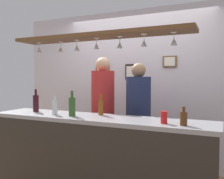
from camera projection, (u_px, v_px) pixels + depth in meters
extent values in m
cube|color=silver|center=(137.00, 87.00, 4.15)|extent=(4.40, 0.06, 2.60)
cube|color=#99999E|center=(96.00, 119.00, 2.85)|extent=(2.70, 0.55, 0.04)
cube|color=#2D2823|center=(85.00, 169.00, 2.64)|extent=(2.65, 0.04, 0.97)
cube|color=brown|center=(98.00, 36.00, 2.85)|extent=(2.20, 0.36, 0.04)
cylinder|color=silver|center=(39.00, 43.00, 3.22)|extent=(0.06, 0.06, 0.00)
cylinder|color=silver|center=(39.00, 45.00, 3.22)|extent=(0.01, 0.01, 0.06)
cone|color=silver|center=(39.00, 50.00, 3.22)|extent=(0.07, 0.07, 0.08)
cylinder|color=silver|center=(61.00, 42.00, 3.15)|extent=(0.06, 0.06, 0.00)
cylinder|color=silver|center=(61.00, 44.00, 3.15)|extent=(0.01, 0.01, 0.06)
cone|color=silver|center=(61.00, 49.00, 3.15)|extent=(0.07, 0.07, 0.08)
cylinder|color=silver|center=(77.00, 40.00, 3.00)|extent=(0.06, 0.06, 0.00)
cylinder|color=silver|center=(77.00, 42.00, 3.00)|extent=(0.01, 0.01, 0.06)
cone|color=silver|center=(77.00, 48.00, 3.00)|extent=(0.07, 0.07, 0.08)
cylinder|color=silver|center=(96.00, 38.00, 2.85)|extent=(0.06, 0.06, 0.00)
cylinder|color=silver|center=(96.00, 41.00, 2.85)|extent=(0.01, 0.01, 0.06)
cone|color=silver|center=(96.00, 46.00, 2.85)|extent=(0.07, 0.07, 0.08)
cylinder|color=silver|center=(120.00, 37.00, 2.74)|extent=(0.06, 0.06, 0.00)
cylinder|color=silver|center=(120.00, 39.00, 2.74)|extent=(0.01, 0.01, 0.06)
cone|color=silver|center=(120.00, 45.00, 2.74)|extent=(0.07, 0.07, 0.08)
cylinder|color=silver|center=(144.00, 34.00, 2.59)|extent=(0.06, 0.06, 0.00)
cylinder|color=silver|center=(144.00, 37.00, 2.59)|extent=(0.01, 0.01, 0.06)
cone|color=silver|center=(144.00, 43.00, 2.59)|extent=(0.07, 0.07, 0.08)
cylinder|color=silver|center=(174.00, 32.00, 2.48)|extent=(0.06, 0.06, 0.00)
cylinder|color=silver|center=(174.00, 35.00, 2.48)|extent=(0.01, 0.01, 0.06)
cone|color=silver|center=(174.00, 41.00, 2.48)|extent=(0.07, 0.07, 0.08)
cube|color=#2D334C|center=(103.00, 148.00, 3.64)|extent=(0.17, 0.18, 0.84)
cylinder|color=red|center=(103.00, 96.00, 3.60)|extent=(0.34, 0.34, 0.73)
sphere|color=tan|center=(103.00, 64.00, 3.58)|extent=(0.21, 0.21, 0.21)
cube|color=#2D334C|center=(138.00, 154.00, 3.41)|extent=(0.17, 0.18, 0.79)
cylinder|color=navy|center=(138.00, 102.00, 3.38)|extent=(0.34, 0.34, 0.69)
sphere|color=#9E7556|center=(139.00, 70.00, 3.36)|extent=(0.20, 0.20, 0.20)
cylinder|color=#2D5623|center=(72.00, 107.00, 2.90)|extent=(0.08, 0.08, 0.22)
cylinder|color=#2D5623|center=(72.00, 94.00, 2.89)|extent=(0.03, 0.03, 0.08)
cylinder|color=silver|center=(55.00, 108.00, 3.00)|extent=(0.06, 0.06, 0.17)
cylinder|color=silver|center=(55.00, 98.00, 3.00)|extent=(0.03, 0.03, 0.06)
cylinder|color=#512D14|center=(184.00, 119.00, 2.32)|extent=(0.07, 0.07, 0.13)
cylinder|color=#512D14|center=(184.00, 109.00, 2.32)|extent=(0.03, 0.03, 0.05)
cylinder|color=#380F19|center=(36.00, 103.00, 3.27)|extent=(0.08, 0.08, 0.22)
cylinder|color=#380F19|center=(36.00, 92.00, 3.27)|extent=(0.03, 0.03, 0.08)
cylinder|color=brown|center=(101.00, 108.00, 2.98)|extent=(0.06, 0.06, 0.18)
cylinder|color=brown|center=(101.00, 97.00, 2.97)|extent=(0.03, 0.03, 0.08)
cylinder|color=red|center=(164.00, 117.00, 2.43)|extent=(0.07, 0.07, 0.12)
cube|color=brown|center=(170.00, 62.00, 3.86)|extent=(0.22, 0.02, 0.18)
cube|color=white|center=(170.00, 61.00, 3.85)|extent=(0.17, 0.01, 0.14)
cube|color=black|center=(130.00, 72.00, 4.14)|extent=(0.18, 0.02, 0.26)
cube|color=white|center=(130.00, 72.00, 4.13)|extent=(0.14, 0.01, 0.20)
cube|color=brown|center=(103.00, 72.00, 4.36)|extent=(0.26, 0.02, 0.34)
cube|color=white|center=(102.00, 72.00, 4.35)|extent=(0.20, 0.01, 0.26)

